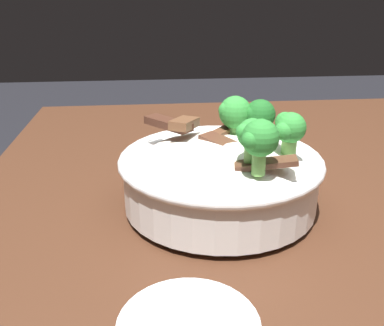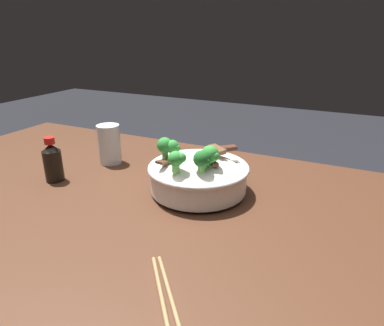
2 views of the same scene
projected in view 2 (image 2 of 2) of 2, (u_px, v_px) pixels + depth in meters
dining_table at (117, 226)px, 0.89m from camera, size 1.45×0.91×0.80m
rice_bowl at (198, 173)px, 0.85m from camera, size 0.26×0.26×0.14m
drinking_glass at (109, 146)px, 1.05m from camera, size 0.07×0.07×0.12m
chopsticks_pair at (167, 302)px, 0.52m from camera, size 0.16×0.18×0.01m
soy_sauce_bottle at (53, 162)px, 0.92m from camera, size 0.05×0.05×0.12m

